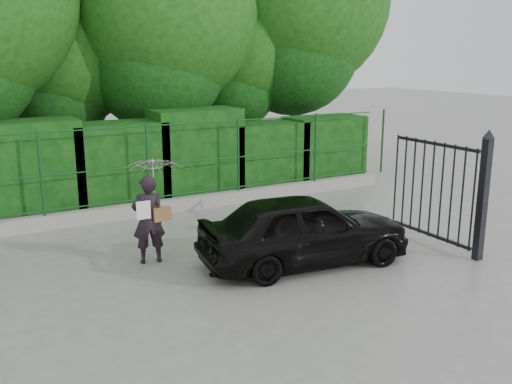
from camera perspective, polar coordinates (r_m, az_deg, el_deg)
ground at (r=9.29m, az=-3.78°, el=-9.30°), size 80.00×80.00×0.00m
kerb at (r=13.24m, az=-12.20°, el=-1.83°), size 14.00×0.25×0.30m
fence at (r=13.06m, az=-11.50°, el=2.73°), size 14.13×0.06×1.80m
hedge at (r=13.95m, az=-13.96°, el=2.59°), size 14.20×1.20×2.28m
trees at (r=16.23m, az=-12.55°, el=16.91°), size 17.10×6.15×8.08m
gate at (r=11.08m, az=19.87°, el=0.17°), size 0.22×2.33×2.36m
woman at (r=10.12m, az=-10.29°, el=-0.15°), size 1.00×1.02×1.87m
car at (r=10.02m, az=4.86°, el=-3.72°), size 3.88×1.93×1.27m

